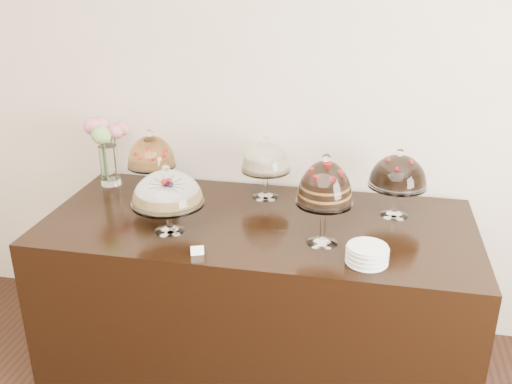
% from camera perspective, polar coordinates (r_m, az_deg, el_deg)
% --- Properties ---
extents(wall_back, '(5.00, 0.04, 3.00)m').
position_cam_1_polar(wall_back, '(3.24, 4.67, 10.70)').
color(wall_back, beige).
rests_on(wall_back, ground).
extents(display_counter, '(2.20, 1.00, 0.90)m').
position_cam_1_polar(display_counter, '(3.16, 0.18, -10.28)').
color(display_counter, black).
rests_on(display_counter, ground).
extents(cake_stand_sugar_sponge, '(0.36, 0.36, 0.35)m').
position_cam_1_polar(cake_stand_sugar_sponge, '(2.78, -8.86, 0.14)').
color(cake_stand_sugar_sponge, white).
rests_on(cake_stand_sugar_sponge, display_counter).
extents(cake_stand_choco_layer, '(0.26, 0.26, 0.45)m').
position_cam_1_polar(cake_stand_choco_layer, '(2.62, 6.90, 0.55)').
color(cake_stand_choco_layer, white).
rests_on(cake_stand_choco_layer, display_counter).
extents(cake_stand_cheesecake, '(0.28, 0.28, 0.36)m').
position_cam_1_polar(cake_stand_cheesecake, '(3.14, 0.99, 3.30)').
color(cake_stand_cheesecake, white).
rests_on(cake_stand_cheesecake, display_counter).
extents(cake_stand_dark_choco, '(0.30, 0.30, 0.37)m').
position_cam_1_polar(cake_stand_dark_choco, '(3.00, 14.03, 1.80)').
color(cake_stand_dark_choco, white).
rests_on(cake_stand_dark_choco, display_counter).
extents(cake_stand_fruit_tart, '(0.27, 0.27, 0.38)m').
position_cam_1_polar(cake_stand_fruit_tart, '(3.24, -10.45, 3.75)').
color(cake_stand_fruit_tart, white).
rests_on(cake_stand_fruit_tart, display_counter).
extents(flower_vase, '(0.21, 0.33, 0.41)m').
position_cam_1_polar(flower_vase, '(3.43, -14.78, 4.70)').
color(flower_vase, white).
rests_on(flower_vase, display_counter).
extents(plate_stack, '(0.18, 0.18, 0.08)m').
position_cam_1_polar(plate_stack, '(2.58, 11.05, -6.16)').
color(plate_stack, white).
rests_on(plate_stack, display_counter).
extents(price_card_left, '(0.06, 0.04, 0.04)m').
position_cam_1_polar(price_card_left, '(2.62, -5.89, -5.85)').
color(price_card_left, white).
rests_on(price_card_left, display_counter).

